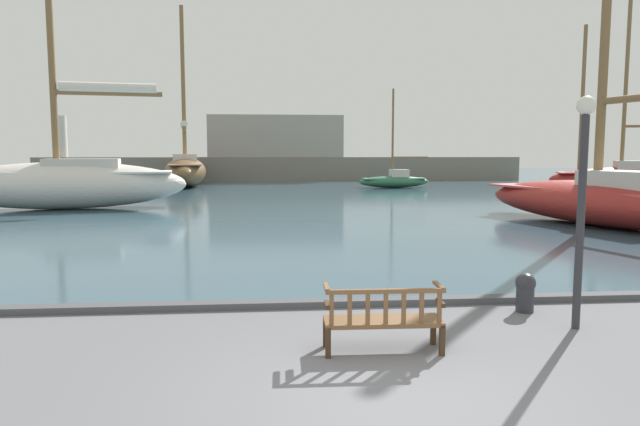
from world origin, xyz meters
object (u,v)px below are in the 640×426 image
object	(u,v)px
sailboat_nearest_port	(394,180)
sailboat_far_port	(64,179)
sailboat_nearest_starboard	(625,176)
lamp_post	(582,187)
park_bench	(383,318)
sailboat_mid_port	(185,168)
sailboat_far_starboard	(604,197)
mooring_bollard	(525,290)

from	to	relation	value
sailboat_nearest_port	sailboat_far_port	size ratio (longest dim) A/B	0.47
sailboat_nearest_starboard	sailboat_far_port	world-z (taller)	sailboat_far_port
lamp_post	sailboat_nearest_starboard	bearing A→B (deg)	55.82
sailboat_nearest_port	sailboat_nearest_starboard	distance (m)	15.17
sailboat_nearest_port	lamp_post	world-z (taller)	sailboat_nearest_port
park_bench	sailboat_mid_port	world-z (taller)	sailboat_mid_port
sailboat_mid_port	sailboat_far_port	xyz separation A→B (m)	(-2.87, -18.29, 0.03)
park_bench	lamp_post	xyz separation A→B (m)	(3.18, 0.77, 1.73)
sailboat_nearest_port	lamp_post	xyz separation A→B (m)	(-4.52, -33.42, 1.54)
sailboat_nearest_starboard	sailboat_nearest_port	bearing A→B (deg)	153.10
sailboat_nearest_starboard	sailboat_far_starboard	xyz separation A→B (m)	(-10.75, -15.31, -0.06)
sailboat_nearest_starboard	sailboat_far_starboard	distance (m)	18.71
sailboat_far_port	mooring_bollard	size ratio (longest dim) A/B	22.72
sailboat_nearest_port	lamp_post	distance (m)	33.76
mooring_bollard	lamp_post	bearing A→B (deg)	-68.83
lamp_post	sailboat_mid_port	bearing A→B (deg)	106.81
sailboat_far_starboard	mooring_bollard	distance (m)	12.85
park_bench	lamp_post	distance (m)	3.70
sailboat_nearest_port	sailboat_far_starboard	xyz separation A→B (m)	(2.78, -22.18, 0.44)
sailboat_nearest_port	mooring_bollard	xyz separation A→B (m)	(-4.89, -32.46, -0.28)
sailboat_nearest_starboard	sailboat_far_starboard	world-z (taller)	sailboat_far_starboard
lamp_post	sailboat_nearest_port	bearing A→B (deg)	82.31
sailboat_far_port	mooring_bollard	distance (m)	22.88
sailboat_mid_port	sailboat_far_port	world-z (taller)	sailboat_far_port
park_bench	sailboat_far_starboard	distance (m)	15.95
sailboat_mid_port	sailboat_far_starboard	bearing A→B (deg)	-54.62
sailboat_nearest_port	sailboat_nearest_starboard	world-z (taller)	sailboat_nearest_starboard
sailboat_nearest_port	sailboat_mid_port	distance (m)	16.35
sailboat_mid_port	sailboat_far_starboard	world-z (taller)	sailboat_far_starboard
sailboat_mid_port	sailboat_far_port	distance (m)	18.51
sailboat_nearest_starboard	sailboat_far_starboard	size ratio (longest dim) A/B	0.91
sailboat_far_port	sailboat_far_starboard	world-z (taller)	sailboat_far_port
sailboat_nearest_port	mooring_bollard	size ratio (longest dim) A/B	10.77
sailboat_far_starboard	park_bench	bearing A→B (deg)	-131.06
sailboat_far_port	lamp_post	xyz separation A→B (m)	(14.19, -19.16, 0.72)
sailboat_far_starboard	lamp_post	bearing A→B (deg)	-122.95
park_bench	mooring_bollard	distance (m)	3.30
park_bench	sailboat_mid_port	size ratio (longest dim) A/B	0.12
mooring_bollard	sailboat_nearest_starboard	bearing A→B (deg)	54.27
sailboat_nearest_starboard	sailboat_far_starboard	bearing A→B (deg)	-125.07
park_bench	mooring_bollard	size ratio (longest dim) A/B	2.40
park_bench	sailboat_mid_port	bearing A→B (deg)	102.02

